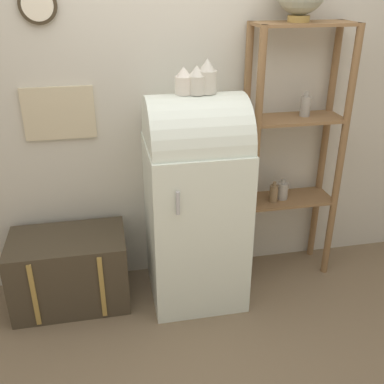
{
  "coord_description": "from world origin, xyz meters",
  "views": [
    {
      "loc": [
        -0.55,
        -2.41,
        2.08
      ],
      "look_at": [
        -0.02,
        0.23,
        0.8
      ],
      "focal_mm": 42.0,
      "sensor_mm": 36.0,
      "label": 1
    }
  ],
  "objects_px": {
    "vase_center": "(197,81)",
    "vase_right": "(207,77)",
    "vase_left": "(184,81)",
    "refrigerator": "(195,197)",
    "suitcase_trunk": "(70,270)"
  },
  "relations": [
    {
      "from": "refrigerator",
      "to": "vase_left",
      "type": "distance_m",
      "value": 0.77
    },
    {
      "from": "refrigerator",
      "to": "vase_right",
      "type": "relative_size",
      "value": 7.02
    },
    {
      "from": "refrigerator",
      "to": "vase_right",
      "type": "height_order",
      "value": "vase_right"
    },
    {
      "from": "refrigerator",
      "to": "vase_center",
      "type": "xyz_separation_m",
      "value": [
        0.01,
        0.0,
        0.77
      ]
    },
    {
      "from": "suitcase_trunk",
      "to": "vase_left",
      "type": "distance_m",
      "value": 1.5
    },
    {
      "from": "suitcase_trunk",
      "to": "vase_center",
      "type": "relative_size",
      "value": 4.62
    },
    {
      "from": "vase_center",
      "to": "refrigerator",
      "type": "bearing_deg",
      "value": -164.35
    },
    {
      "from": "vase_center",
      "to": "vase_right",
      "type": "height_order",
      "value": "vase_right"
    },
    {
      "from": "refrigerator",
      "to": "vase_left",
      "type": "xyz_separation_m",
      "value": [
        -0.07,
        0.01,
        0.77
      ]
    },
    {
      "from": "vase_center",
      "to": "vase_right",
      "type": "distance_m",
      "value": 0.07
    },
    {
      "from": "suitcase_trunk",
      "to": "vase_right",
      "type": "relative_size",
      "value": 3.75
    },
    {
      "from": "vase_left",
      "to": "vase_center",
      "type": "distance_m",
      "value": 0.08
    },
    {
      "from": "suitcase_trunk",
      "to": "vase_center",
      "type": "distance_m",
      "value": 1.55
    },
    {
      "from": "refrigerator",
      "to": "vase_left",
      "type": "height_order",
      "value": "vase_left"
    },
    {
      "from": "vase_left",
      "to": "refrigerator",
      "type": "bearing_deg",
      "value": -11.21
    }
  ]
}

